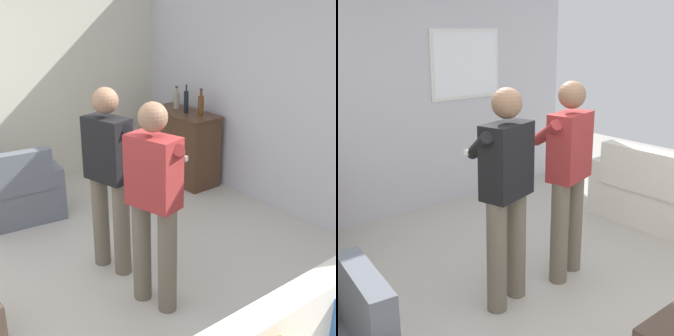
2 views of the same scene
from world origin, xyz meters
TOP-DOWN VIEW (x-y plane):
  - ground at (0.00, 0.00)m, footprint 10.40×10.40m
  - wall_back_with_window at (0.02, 2.66)m, footprint 5.20×0.15m
  - armchair at (-1.72, 0.12)m, footprint 0.74×0.95m
  - sideboard_cabinet at (-1.52, 2.30)m, footprint 1.05×0.49m
  - bottle_wine_green at (-1.22, 2.35)m, footprint 0.07×0.07m
  - bottle_liquor_amber at (-1.45, 2.30)m, footprint 0.06×0.06m
  - bottle_spirits_clear at (-1.71, 2.35)m, footprint 0.08×0.08m
  - person_standing_left at (-0.23, 0.41)m, footprint 0.54×0.51m
  - person_standing_right at (0.43, 0.40)m, footprint 0.54×0.51m

SIDE VIEW (x-z plane):
  - ground at x=0.00m, z-range 0.00..0.00m
  - armchair at x=-1.72m, z-range -0.14..0.71m
  - sideboard_cabinet at x=-1.52m, z-range 0.00..0.94m
  - person_standing_left at x=-0.23m, z-range 0.10..1.78m
  - person_standing_right at x=0.43m, z-range 0.10..1.78m
  - bottle_spirits_clear at x=-1.71m, z-range 0.90..1.20m
  - bottle_wine_green at x=-1.22m, z-range 0.90..1.24m
  - bottle_liquor_amber at x=-1.45m, z-range 0.90..1.26m
  - wall_back_with_window at x=0.02m, z-range 0.01..2.81m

